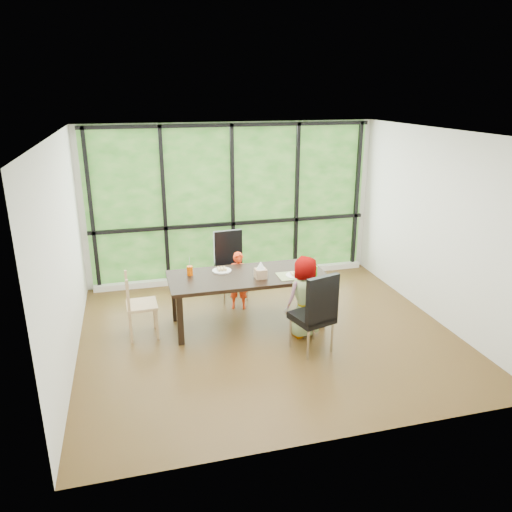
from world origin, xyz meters
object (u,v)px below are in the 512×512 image
(plate_far, at_px, (222,271))
(tissue_box, at_px, (261,273))
(chair_end_beech, at_px, (142,305))
(green_cup, at_px, (314,271))
(chair_interior_leather, at_px, (312,312))
(chair_window_leather, at_px, (232,266))
(child_toddler, at_px, (239,281))
(child_older, at_px, (303,297))
(dining_table, at_px, (247,299))
(plate_near, at_px, (295,275))
(orange_cup, at_px, (190,271))

(plate_far, height_order, tissue_box, tissue_box)
(chair_end_beech, distance_m, green_cup, 2.39)
(chair_interior_leather, height_order, chair_end_beech, chair_interior_leather)
(chair_window_leather, bearing_deg, child_toddler, -92.06)
(chair_end_beech, relative_size, child_older, 0.80)
(dining_table, relative_size, child_toddler, 2.44)
(child_toddler, relative_size, plate_far, 3.29)
(dining_table, relative_size, chair_window_leather, 2.02)
(chair_window_leather, height_order, chair_interior_leather, same)
(child_toddler, distance_m, tissue_box, 0.82)
(chair_window_leather, relative_size, green_cup, 7.84)
(chair_end_beech, xyz_separation_m, child_toddler, (1.46, 0.54, -0.00))
(green_cup, relative_size, tissue_box, 0.91)
(chair_window_leather, relative_size, plate_far, 3.97)
(child_older, xyz_separation_m, plate_near, (-0.01, 0.31, 0.19))
(child_older, relative_size, plate_near, 4.18)
(chair_interior_leather, distance_m, child_older, 0.42)
(orange_cup, bearing_deg, plate_far, 4.85)
(chair_end_beech, height_order, child_toddler, chair_end_beech)
(plate_far, height_order, green_cup, green_cup)
(chair_end_beech, bearing_deg, orange_cup, -78.27)
(tissue_box, bearing_deg, chair_end_beech, 173.53)
(chair_window_leather, xyz_separation_m, chair_end_beech, (-1.44, -0.93, -0.09))
(chair_window_leather, height_order, tissue_box, chair_window_leather)
(chair_interior_leather, relative_size, plate_near, 4.01)
(dining_table, relative_size, green_cup, 15.85)
(dining_table, distance_m, child_older, 0.85)
(child_toddler, bearing_deg, chair_window_leather, 109.45)
(child_older, xyz_separation_m, tissue_box, (-0.50, 0.36, 0.25))
(dining_table, height_order, green_cup, green_cup)
(plate_near, xyz_separation_m, orange_cup, (-1.41, 0.40, 0.06))
(child_toddler, bearing_deg, plate_far, -117.53)
(dining_table, bearing_deg, child_toddler, 90.00)
(chair_window_leather, distance_m, child_older, 1.61)
(chair_window_leather, bearing_deg, dining_table, -93.96)
(child_toddler, distance_m, orange_cup, 0.93)
(plate_near, xyz_separation_m, tissue_box, (-0.49, 0.05, 0.06))
(chair_interior_leather, height_order, orange_cup, chair_interior_leather)
(plate_far, distance_m, green_cup, 1.30)
(chair_end_beech, bearing_deg, chair_interior_leather, -116.89)
(child_older, bearing_deg, orange_cup, -42.42)
(chair_end_beech, distance_m, tissue_box, 1.66)
(tissue_box, bearing_deg, child_older, -35.78)
(child_toddler, xyz_separation_m, tissue_box, (0.15, -0.72, 0.37))
(plate_near, distance_m, green_cup, 0.27)
(dining_table, relative_size, plate_near, 8.10)
(dining_table, distance_m, plate_far, 0.55)
(chair_window_leather, xyz_separation_m, plate_near, (0.66, -1.16, 0.22))
(chair_window_leather, height_order, child_toddler, chair_window_leather)
(chair_interior_leather, height_order, plate_near, chair_interior_leather)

